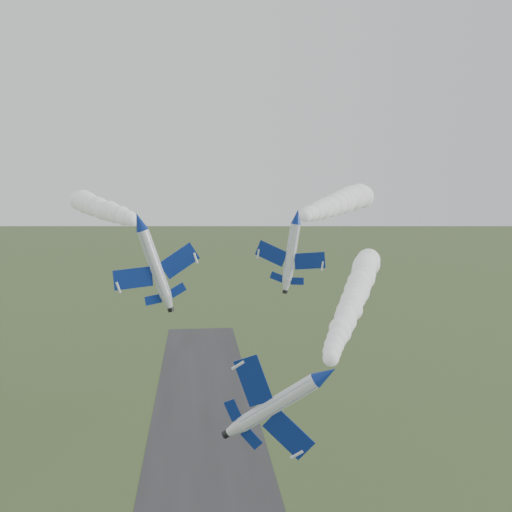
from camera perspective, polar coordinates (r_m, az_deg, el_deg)
The scene contains 6 objects.
jet_lead at distance 57.17m, azimuth 6.99°, elevation -11.71°, with size 6.96×13.50×9.40m.
smoke_trail_jet_lead at distance 94.58m, azimuth 9.91°, elevation -3.72°, with size 5.17×70.79×5.17m, color white, non-canonical shape.
jet_pair_left at distance 74.83m, azimuth -11.58°, elevation 3.40°, with size 11.19×13.75×4.51m.
smoke_trail_jet_pair_left at distance 112.90m, azimuth -15.34°, elevation 4.67°, with size 4.84×69.64×4.84m, color white, non-canonical shape.
jet_pair_right at distance 74.91m, azimuth 4.10°, elevation 3.97°, with size 9.35×10.82×3.02m.
smoke_trail_jet_pair_right at distance 109.59m, azimuth 8.46°, elevation 5.30°, with size 5.50×66.18×5.50m, color white, non-canonical shape.
Camera 1 is at (-1.82, -53.29, 49.43)m, focal length 40.00 mm.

